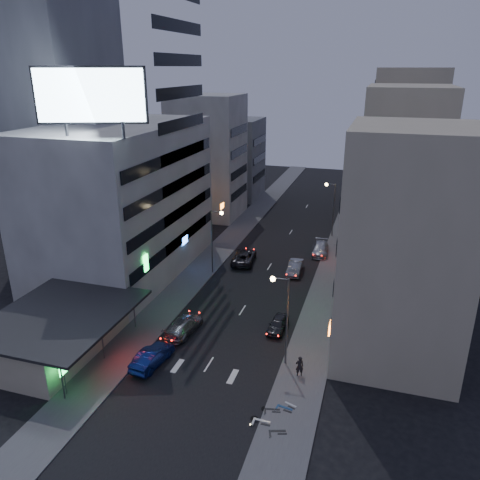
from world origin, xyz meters
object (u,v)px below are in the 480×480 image
at_px(scooter_silver_a, 271,415).
at_px(person, 300,366).
at_px(parked_car_right_near, 278,324).
at_px(scooter_silver_b, 297,401).
at_px(scooter_blue, 294,403).
at_px(parked_car_right_far, 320,249).
at_px(scooter_black_a, 286,423).
at_px(parked_car_right_mid, 295,267).
at_px(road_car_silver, 184,326).
at_px(parked_car_left, 244,257).
at_px(scooter_black_b, 280,403).
at_px(road_car_blue, 152,357).

bearing_deg(scooter_silver_a, person, -7.58).
bearing_deg(parked_car_right_near, scooter_silver_b, -67.22).
bearing_deg(scooter_silver_b, scooter_blue, 172.08).
height_order(parked_car_right_far, scooter_silver_a, parked_car_right_far).
distance_m(scooter_black_a, scooter_blue, 2.22).
height_order(parked_car_right_mid, scooter_blue, parked_car_right_mid).
distance_m(road_car_silver, scooter_silver_a, 14.44).
bearing_deg(scooter_blue, parked_car_right_near, 28.47).
bearing_deg(parked_car_left, parked_car_right_near, 110.79).
bearing_deg(parked_car_right_near, scooter_black_b, -73.84).
bearing_deg(parked_car_right_near, scooter_silver_a, -76.90).
bearing_deg(parked_car_left, scooter_blue, 107.22).
height_order(parked_car_left, parked_car_right_far, parked_car_left).
xyz_separation_m(parked_car_right_far, scooter_silver_a, (1.21, -33.60, -0.04)).
height_order(road_car_silver, scooter_black_a, road_car_silver).
xyz_separation_m(scooter_black_b, scooter_silver_b, (1.16, 0.63, -0.03)).
bearing_deg(scooter_black_b, parked_car_right_far, -9.49).
xyz_separation_m(parked_car_right_far, road_car_blue, (-10.21, -29.75, 0.03)).
distance_m(scooter_silver_a, scooter_silver_b, 2.61).
distance_m(road_car_blue, scooter_blue, 12.87).
relative_size(parked_car_right_mid, scooter_silver_b, 2.74).
height_order(parked_car_left, scooter_silver_b, parked_car_left).
bearing_deg(road_car_blue, person, -163.65).
height_order(road_car_blue, scooter_black_b, road_car_blue).
height_order(person, scooter_black_b, person).
distance_m(parked_car_right_mid, scooter_silver_a, 26.57).
distance_m(person, scooter_silver_a, 6.01).
distance_m(parked_car_right_mid, scooter_black_a, 27.20).
relative_size(parked_car_right_far, scooter_silver_a, 2.70).
relative_size(scooter_black_b, scooter_silver_b, 1.06).
height_order(parked_car_right_near, person, person).
xyz_separation_m(parked_car_right_mid, road_car_silver, (-7.61, -16.92, 0.01)).
relative_size(parked_car_right_near, scooter_silver_b, 2.34).
distance_m(parked_car_right_near, person, 7.37).
bearing_deg(parked_car_right_near, road_car_silver, -157.96).
bearing_deg(scooter_black_b, parked_car_right_mid, -3.89).
height_order(parked_car_right_mid, scooter_silver_b, parked_car_right_mid).
bearing_deg(parked_car_right_near, person, -60.92).
bearing_deg(scooter_silver_b, parked_car_right_mid, 30.73).
height_order(road_car_blue, scooter_silver_b, road_car_blue).
relative_size(parked_car_left, parked_car_right_far, 1.12).
bearing_deg(scooter_blue, road_car_silver, 67.55).
bearing_deg(road_car_blue, scooter_silver_a, 168.19).
xyz_separation_m(parked_car_right_mid, person, (4.26, -20.44, 0.28)).
height_order(parked_car_right_near, scooter_silver_b, parked_car_right_near).
relative_size(parked_car_right_far, scooter_blue, 2.81).
relative_size(parked_car_right_mid, scooter_blue, 2.45).
distance_m(parked_car_right_near, parked_car_right_far, 21.13).
height_order(person, scooter_black_a, person).
relative_size(scooter_silver_a, scooter_silver_b, 1.17).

